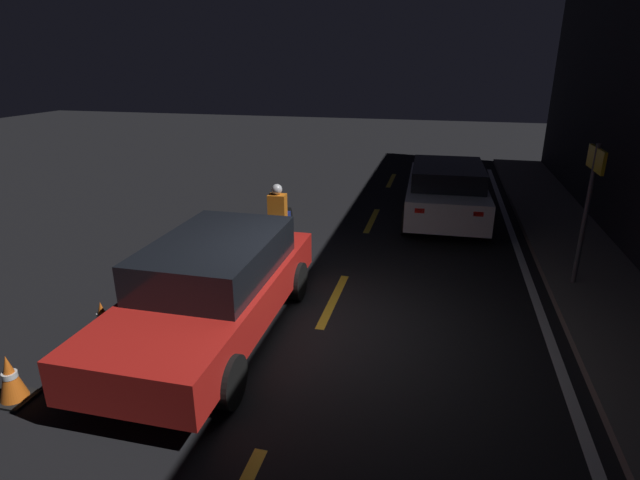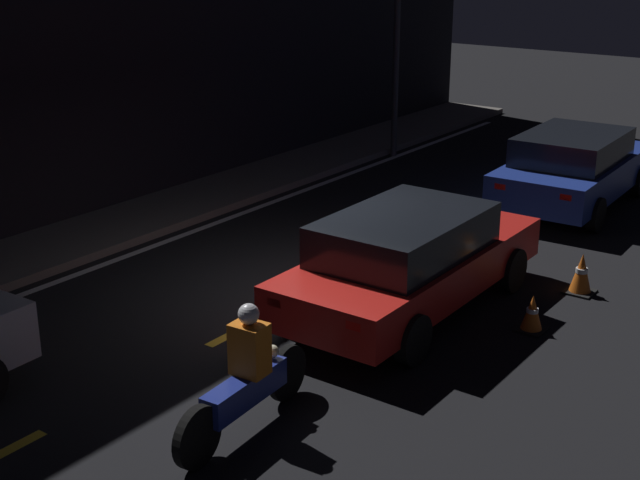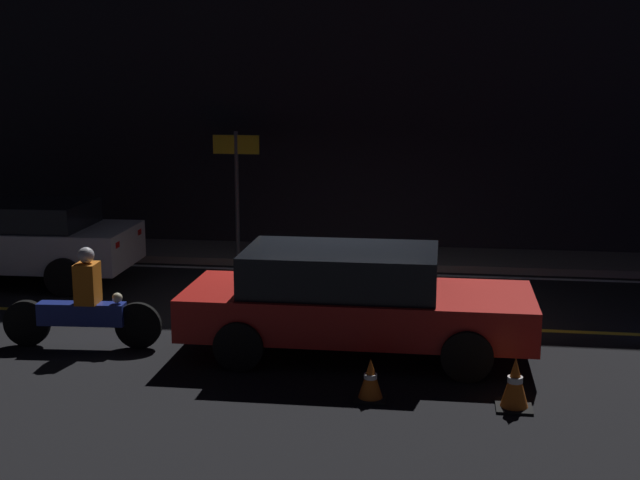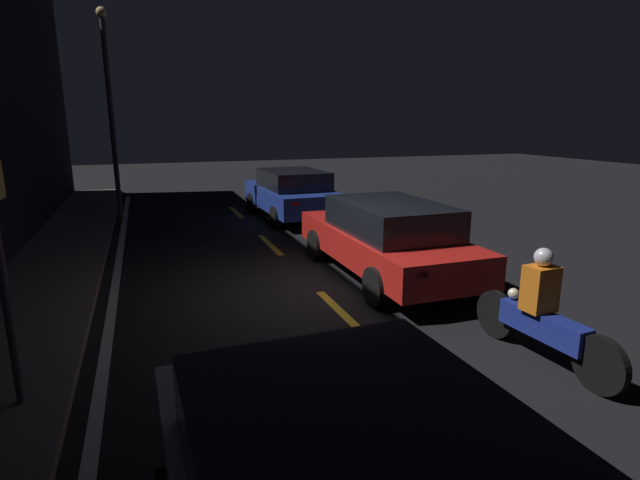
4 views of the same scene
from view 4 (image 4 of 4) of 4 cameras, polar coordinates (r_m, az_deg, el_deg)
The scene contains 12 objects.
ground_plane at distance 8.48m, azimuth -0.02°, elevation -5.96°, with size 56.00×56.00×0.00m, color black.
raised_curb at distance 8.22m, azimuth -30.68°, elevation -8.11°, with size 28.00×1.73×0.13m.
lane_dash_c at distance 7.60m, azimuth 2.51°, elevation -8.31°, with size 2.00×0.14×0.01m.
lane_dash_d at distance 11.70m, azimuth -5.73°, elevation -0.51°, with size 2.00×0.14×0.01m.
lane_dash_e at distance 16.02m, azimuth -9.60°, elevation 3.18°, with size 2.00×0.14×0.01m.
lane_solid_kerb at distance 8.08m, azimuth -22.81°, elevation -8.07°, with size 25.20×0.14×0.01m.
taxi_red at distance 9.20m, azimuth 7.56°, elevation 0.37°, with size 4.55×1.89×1.42m.
sedan_blue at distance 14.70m, azimuth -3.27°, elevation 5.41°, with size 4.28×2.03×1.42m.
motorcycle at distance 6.52m, azimuth 24.18°, elevation -8.05°, with size 2.18×0.38×1.39m.
traffic_cone_near at distance 10.45m, azimuth 14.48°, elevation -1.27°, with size 0.36×0.36×0.49m.
traffic_cone_mid at distance 11.79m, azimuth 10.35°, elevation 0.87°, with size 0.40×0.40×0.60m.
street_lamp at distance 15.42m, azimuth -22.86°, elevation 14.03°, with size 0.28×0.28×5.76m.
Camera 4 is at (-7.54, 2.66, 2.83)m, focal length 28.00 mm.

